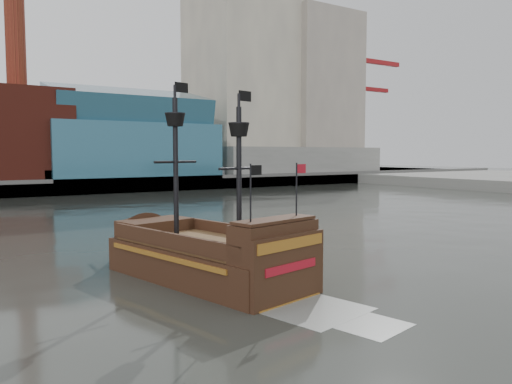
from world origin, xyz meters
TOP-DOWN VIEW (x-y plane):
  - ground at (0.00, 0.00)m, footprint 400.00×400.00m
  - promenade_far at (0.00, 92.00)m, footprint 220.00×60.00m
  - seawall at (0.00, 62.50)m, footprint 220.00×1.00m
  - skyline at (5.21, 84.56)m, footprint 149.00×45.00m
  - crane_a at (78.63, 82.00)m, footprint 22.50×4.00m
  - crane_b at (88.23, 92.00)m, footprint 19.10×4.00m
  - pirate_ship at (-8.75, 3.02)m, footprint 7.46×15.42m

SIDE VIEW (x-z plane):
  - ground at x=0.00m, z-range 0.00..0.00m
  - promenade_far at x=0.00m, z-range 0.00..2.00m
  - pirate_ship at x=-8.75m, z-range -4.54..6.55m
  - seawall at x=0.00m, z-range 0.00..2.60m
  - crane_b at x=88.23m, z-range 2.45..28.70m
  - crane_a at x=78.63m, z-range 2.99..35.24m
  - skyline at x=5.21m, z-range -6.45..55.55m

